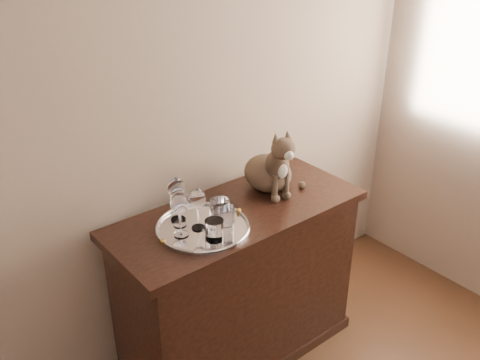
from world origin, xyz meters
The scene contains 11 objects.
wall_back centered at (0.00, 2.25, 1.35)m, with size 4.00×0.10×2.70m, color tan.
sideboard centered at (0.60, 1.94, 0.42)m, with size 1.20×0.50×0.85m, color black, non-canonical shape.
tray centered at (0.39, 1.91, 0.85)m, with size 0.40×0.40×0.01m, color silver.
wine_glass_a centered at (0.32, 1.99, 0.95)m, with size 0.07×0.07×0.18m, color white, non-canonical shape.
wine_glass_b centered at (0.34, 2.03, 0.96)m, with size 0.08×0.08×0.20m, color silver, non-canonical shape.
wine_glass_c centered at (0.28, 1.92, 0.96)m, with size 0.07×0.07×0.20m, color silver, non-canonical shape.
wine_glass_d centered at (0.37, 1.92, 0.95)m, with size 0.07×0.07×0.19m, color white, non-canonical shape.
tumbler_a centered at (0.45, 1.85, 0.91)m, with size 0.09×0.09×0.10m, color white.
tumbler_b centered at (0.37, 1.81, 0.90)m, with size 0.08×0.08×0.09m, color silver.
tumbler_c centered at (0.48, 1.91, 0.91)m, with size 0.09×0.09×0.10m, color silver.
cat centered at (0.84, 2.01, 1.02)m, with size 0.33×0.31×0.33m, color brown, non-canonical shape.
Camera 1 is at (-0.69, 0.32, 2.07)m, focal length 40.00 mm.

